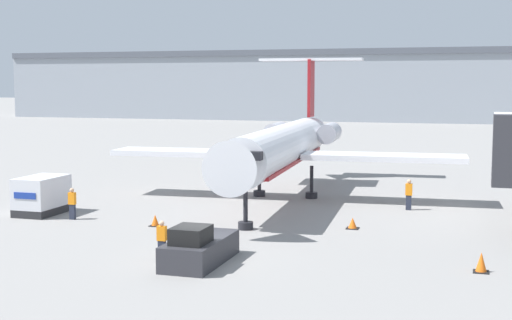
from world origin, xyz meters
name	(u,v)px	position (x,y,z in m)	size (l,w,h in m)	color
ground_plane	(198,262)	(0.00, 0.00, 0.00)	(600.00, 600.00, 0.00)	gray
terminal_building	(419,85)	(0.00, 120.00, 7.24)	(180.00, 16.80, 14.43)	#8C939E
airplane_main	(284,145)	(-0.90, 17.42, 3.59)	(23.58, 26.07, 9.64)	white
pushback_tug	(199,248)	(0.10, -0.12, 0.65)	(2.00, 4.63, 1.77)	#2D2D33
luggage_cart	(42,195)	(-13.00, 7.86, 1.11)	(2.03, 3.28, 2.22)	#232326
worker_near_tug	(162,239)	(-1.74, 0.08, 0.89)	(0.40, 0.24, 1.70)	#232838
worker_by_wing	(409,194)	(7.44, 15.61, 1.00)	(0.40, 0.26, 1.88)	#232838
worker_on_apron	(72,203)	(-10.40, 6.92, 0.94)	(0.40, 0.25, 1.79)	#232838
traffic_cone_left	(155,221)	(-5.13, 6.59, 0.30)	(0.56, 0.56, 0.63)	black
traffic_cone_right	(353,223)	(5.13, 9.04, 0.28)	(0.65, 0.65, 0.59)	black
traffic_cone_mid	(481,263)	(11.58, 1.91, 0.40)	(0.63, 0.63, 0.83)	black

